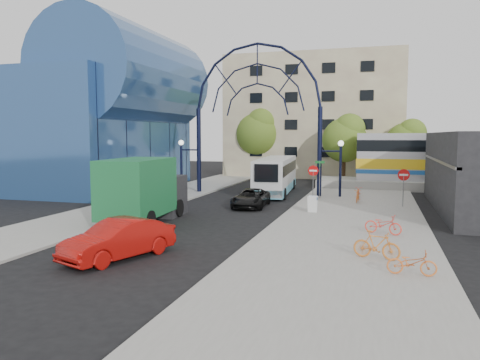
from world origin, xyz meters
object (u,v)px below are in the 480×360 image
(do_not_enter_sign, at_px, (404,179))
(tree_north_a, at_px, (346,137))
(tree_north_b, at_px, (259,131))
(bike_far_a, at_px, (383,224))
(bike_near_a, at_px, (359,192))
(bike_far_c, at_px, (412,263))
(gateway_arch, at_px, (257,88))
(bike_near_b, at_px, (358,196))
(stop_sign, at_px, (313,174))
(green_truck, at_px, (145,190))
(street_name_sign, at_px, (320,171))
(bike_far_b, at_px, (377,245))
(city_bus, at_px, (276,175))
(red_sedan, at_px, (119,239))
(black_suv, at_px, (251,198))
(sandwich_board, at_px, (313,202))
(tree_north_c, at_px, (408,141))

(do_not_enter_sign, xyz_separation_m, tree_north_a, (-4.88, 15.93, 2.63))
(do_not_enter_sign, bearing_deg, tree_north_b, 126.74)
(tree_north_b, relative_size, bike_far_a, 4.52)
(bike_near_a, height_order, bike_far_c, bike_far_c)
(gateway_arch, xyz_separation_m, bike_near_b, (8.05, -2.83, -7.96))
(stop_sign, xyz_separation_m, green_truck, (-7.77, -11.27, -0.22))
(tree_north_a, bearing_deg, stop_sign, -95.42)
(street_name_sign, relative_size, tree_north_b, 0.35)
(bike_near_a, bearing_deg, bike_far_b, -87.78)
(do_not_enter_sign, xyz_separation_m, city_bus, (-9.79, 5.65, -0.44))
(do_not_enter_sign, xyz_separation_m, red_sedan, (-11.19, -16.60, -1.21))
(gateway_arch, relative_size, bike_near_b, 8.66)
(black_suv, bearing_deg, tree_north_b, 99.72)
(red_sedan, xyz_separation_m, bike_far_a, (9.89, 7.18, -0.18))
(gateway_arch, height_order, city_bus, gateway_arch)
(green_truck, bearing_deg, street_name_sign, 51.63)
(bike_far_a, height_order, bike_far_b, bike_far_b)
(street_name_sign, distance_m, bike_far_c, 19.47)
(street_name_sign, relative_size, bike_near_a, 1.83)
(stop_sign, relative_size, sandwich_board, 2.53)
(green_truck, xyz_separation_m, black_suv, (4.21, 6.89, -1.16))
(bike_near_b, distance_m, bike_far_a, 10.72)
(tree_north_b, xyz_separation_m, bike_far_b, (13.31, -34.16, -4.61))
(stop_sign, height_order, city_bus, city_bus)
(black_suv, bearing_deg, tree_north_a, 71.87)
(stop_sign, xyz_separation_m, city_bus, (-3.59, 3.65, -0.46))
(gateway_arch, distance_m, bike_far_a, 18.38)
(bike_far_c, bearing_deg, street_name_sign, 16.57)
(red_sedan, relative_size, bike_near_b, 2.96)
(gateway_arch, distance_m, do_not_enter_sign, 13.43)
(tree_north_c, bearing_deg, tree_north_b, 172.88)
(tree_north_a, height_order, bike_near_a, tree_north_a)
(stop_sign, height_order, black_suv, stop_sign)
(bike_far_a, bearing_deg, stop_sign, 40.85)
(stop_sign, relative_size, black_suv, 0.56)
(bike_far_b, bearing_deg, stop_sign, 30.52)
(gateway_arch, bearing_deg, bike_far_a, -54.15)
(tree_north_b, height_order, bike_near_a, tree_north_b)
(red_sedan, distance_m, bike_far_a, 12.22)
(tree_north_a, height_order, tree_north_c, tree_north_a)
(gateway_arch, bearing_deg, do_not_enter_sign, -19.99)
(black_suv, xyz_separation_m, red_sedan, (-1.44, -14.22, 0.15))
(gateway_arch, relative_size, stop_sign, 5.46)
(city_bus, bearing_deg, tree_north_a, 59.71)
(red_sedan, bearing_deg, street_name_sign, 94.72)
(tree_north_b, xyz_separation_m, red_sedan, (3.68, -36.53, -4.50))
(green_truck, height_order, bike_far_a, green_truck)
(gateway_arch, height_order, bike_near_b, gateway_arch)
(street_name_sign, height_order, black_suv, street_name_sign)
(city_bus, bearing_deg, do_not_enter_sign, -34.75)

